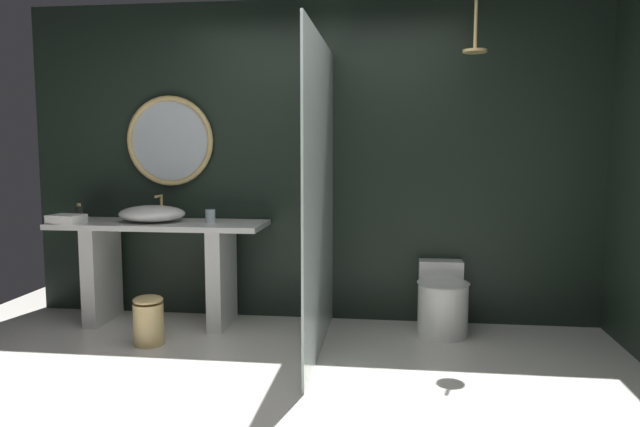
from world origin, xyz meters
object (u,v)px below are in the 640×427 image
(tumbler_cup, at_px, (210,216))
(folded_hand_towel, at_px, (66,219))
(round_wall_mirror, at_px, (170,141))
(vessel_sink, at_px, (152,214))
(toilet, at_px, (442,302))
(soap_dispenser, at_px, (79,213))
(rain_shower_head, at_px, (475,43))
(waste_bin, at_px, (149,320))

(tumbler_cup, height_order, folded_hand_towel, tumbler_cup)
(tumbler_cup, relative_size, round_wall_mirror, 0.14)
(tumbler_cup, height_order, round_wall_mirror, round_wall_mirror)
(vessel_sink, distance_m, toilet, 2.39)
(toilet, distance_m, folded_hand_towel, 2.99)
(soap_dispenser, xyz_separation_m, rain_shower_head, (3.12, -0.15, 1.27))
(tumbler_cup, bearing_deg, waste_bin, -120.17)
(toilet, bearing_deg, rain_shower_head, -34.17)
(vessel_sink, xyz_separation_m, round_wall_mirror, (0.06, 0.27, 0.58))
(soap_dispenser, height_order, rain_shower_head, rain_shower_head)
(rain_shower_head, height_order, folded_hand_towel, rain_shower_head)
(round_wall_mirror, bearing_deg, vessel_sink, -101.81)
(soap_dispenser, bearing_deg, vessel_sink, -4.90)
(round_wall_mirror, bearing_deg, toilet, -6.37)
(toilet, xyz_separation_m, waste_bin, (-2.13, -0.54, -0.06))
(waste_bin, bearing_deg, toilet, 14.24)
(tumbler_cup, xyz_separation_m, toilet, (1.82, 0.01, -0.64))
(round_wall_mirror, height_order, rain_shower_head, rain_shower_head)
(toilet, relative_size, waste_bin, 1.56)
(folded_hand_towel, bearing_deg, tumbler_cup, 9.67)
(round_wall_mirror, bearing_deg, soap_dispenser, -162.89)
(round_wall_mirror, relative_size, waste_bin, 2.06)
(vessel_sink, relative_size, tumbler_cup, 5.00)
(tumbler_cup, bearing_deg, rain_shower_head, -3.14)
(vessel_sink, bearing_deg, tumbler_cup, 1.63)
(rain_shower_head, distance_m, toilet, 1.92)
(vessel_sink, distance_m, waste_bin, 0.90)
(round_wall_mirror, relative_size, toilet, 1.32)
(rain_shower_head, xyz_separation_m, toilet, (-0.18, 0.12, -1.91))
(vessel_sink, bearing_deg, round_wall_mirror, 78.19)
(soap_dispenser, distance_m, waste_bin, 1.22)
(rain_shower_head, height_order, waste_bin, rain_shower_head)
(round_wall_mirror, distance_m, folded_hand_towel, 1.02)
(toilet, bearing_deg, soap_dispenser, 179.38)
(soap_dispenser, xyz_separation_m, round_wall_mirror, (0.71, 0.22, 0.59))
(tumbler_cup, bearing_deg, round_wall_mirror, 148.19)
(folded_hand_towel, bearing_deg, waste_bin, -23.15)
(folded_hand_towel, bearing_deg, soap_dispenser, 95.45)
(toilet, bearing_deg, folded_hand_towel, -176.11)
(round_wall_mirror, xyz_separation_m, waste_bin, (0.11, -0.79, -1.29))
(waste_bin, xyz_separation_m, folded_hand_towel, (-0.80, 0.34, 0.68))
(soap_dispenser, distance_m, round_wall_mirror, 0.94)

